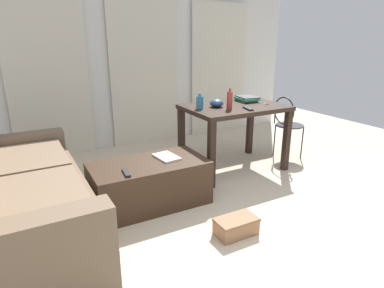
{
  "coord_description": "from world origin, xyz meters",
  "views": [
    {
      "loc": [
        -1.72,
        -1.4,
        1.55
      ],
      "look_at": [
        -0.08,
        1.61,
        0.44
      ],
      "focal_mm": 30.49,
      "sensor_mm": 36.0,
      "label": 1
    }
  ],
  "objects_px": {
    "couch": "(26,199)",
    "bowl": "(217,103)",
    "bottle_far": "(230,100)",
    "shoebox": "(236,226)",
    "tv_remote_primary": "(126,173)",
    "coffee_table": "(150,183)",
    "craft_table": "(234,115)",
    "scissors": "(266,104)",
    "bottle_near": "(200,102)",
    "tv_remote_on_table": "(248,109)",
    "magazine": "(167,157)",
    "wire_chair": "(287,120)",
    "book_stack": "(247,99)"
  },
  "relations": [
    {
      "from": "magazine",
      "to": "shoebox",
      "type": "xyz_separation_m",
      "value": [
        0.23,
        -0.87,
        -0.37
      ]
    },
    {
      "from": "shoebox",
      "to": "tv_remote_on_table",
      "type": "bearing_deg",
      "value": 49.42
    },
    {
      "from": "magazine",
      "to": "shoebox",
      "type": "bearing_deg",
      "value": -81.97
    },
    {
      "from": "bottle_near",
      "to": "wire_chair",
      "type": "bearing_deg",
      "value": -3.64
    },
    {
      "from": "craft_table",
      "to": "bottle_near",
      "type": "distance_m",
      "value": 0.49
    },
    {
      "from": "wire_chair",
      "to": "bowl",
      "type": "height_order",
      "value": "bowl"
    },
    {
      "from": "scissors",
      "to": "tv_remote_primary",
      "type": "distance_m",
      "value": 1.97
    },
    {
      "from": "couch",
      "to": "bottle_far",
      "type": "bearing_deg",
      "value": 6.29
    },
    {
      "from": "book_stack",
      "to": "scissors",
      "type": "distance_m",
      "value": 0.27
    },
    {
      "from": "scissors",
      "to": "tv_remote_primary",
      "type": "bearing_deg",
      "value": -167.37
    },
    {
      "from": "tv_remote_on_table",
      "to": "magazine",
      "type": "bearing_deg",
      "value": -161.3
    },
    {
      "from": "bowl",
      "to": "shoebox",
      "type": "bearing_deg",
      "value": -115.22
    },
    {
      "from": "coffee_table",
      "to": "tv_remote_on_table",
      "type": "distance_m",
      "value": 1.38
    },
    {
      "from": "bottle_near",
      "to": "tv_remote_primary",
      "type": "xyz_separation_m",
      "value": [
        -1.06,
        -0.57,
        -0.42
      ]
    },
    {
      "from": "coffee_table",
      "to": "bottle_far",
      "type": "distance_m",
      "value": 1.28
    },
    {
      "from": "shoebox",
      "to": "tv_remote_primary",
      "type": "bearing_deg",
      "value": 135.68
    },
    {
      "from": "scissors",
      "to": "shoebox",
      "type": "distance_m",
      "value": 1.78
    },
    {
      "from": "bottle_near",
      "to": "coffee_table",
      "type": "bearing_deg",
      "value": -152.48
    },
    {
      "from": "coffee_table",
      "to": "magazine",
      "type": "height_order",
      "value": "magazine"
    },
    {
      "from": "wire_chair",
      "to": "tv_remote_primary",
      "type": "xyz_separation_m",
      "value": [
        -2.33,
        -0.49,
        -0.08
      ]
    },
    {
      "from": "coffee_table",
      "to": "tv_remote_on_table",
      "type": "height_order",
      "value": "tv_remote_on_table"
    },
    {
      "from": "couch",
      "to": "bottle_near",
      "type": "xyz_separation_m",
      "value": [
        1.85,
        0.42,
        0.55
      ]
    },
    {
      "from": "book_stack",
      "to": "tv_remote_on_table",
      "type": "height_order",
      "value": "book_stack"
    },
    {
      "from": "coffee_table",
      "to": "bowl",
      "type": "relative_size",
      "value": 6.89
    },
    {
      "from": "bowl",
      "to": "tv_remote_on_table",
      "type": "relative_size",
      "value": 0.88
    },
    {
      "from": "bottle_near",
      "to": "tv_remote_on_table",
      "type": "height_order",
      "value": "bottle_near"
    },
    {
      "from": "wire_chair",
      "to": "book_stack",
      "type": "xyz_separation_m",
      "value": [
        -0.53,
        0.19,
        0.3
      ]
    },
    {
      "from": "coffee_table",
      "to": "craft_table",
      "type": "distance_m",
      "value": 1.38
    },
    {
      "from": "tv_remote_primary",
      "to": "coffee_table",
      "type": "bearing_deg",
      "value": 36.86
    },
    {
      "from": "couch",
      "to": "scissors",
      "type": "relative_size",
      "value": 16.81
    },
    {
      "from": "scissors",
      "to": "magazine",
      "type": "distance_m",
      "value": 1.49
    },
    {
      "from": "craft_table",
      "to": "bottle_far",
      "type": "relative_size",
      "value": 5.02
    },
    {
      "from": "scissors",
      "to": "magazine",
      "type": "relative_size",
      "value": 0.45
    },
    {
      "from": "coffee_table",
      "to": "book_stack",
      "type": "distance_m",
      "value": 1.73
    },
    {
      "from": "scissors",
      "to": "wire_chair",
      "type": "bearing_deg",
      "value": 8.49
    },
    {
      "from": "couch",
      "to": "book_stack",
      "type": "relative_size",
      "value": 7.18
    },
    {
      "from": "coffee_table",
      "to": "wire_chair",
      "type": "xyz_separation_m",
      "value": [
        2.06,
        0.33,
        0.31
      ]
    },
    {
      "from": "couch",
      "to": "coffee_table",
      "type": "height_order",
      "value": "couch"
    },
    {
      "from": "bowl",
      "to": "book_stack",
      "type": "height_order",
      "value": "bowl"
    },
    {
      "from": "scissors",
      "to": "book_stack",
      "type": "bearing_deg",
      "value": 110.15
    },
    {
      "from": "book_stack",
      "to": "couch",
      "type": "bearing_deg",
      "value": -168.58
    },
    {
      "from": "bowl",
      "to": "magazine",
      "type": "bearing_deg",
      "value": -155.23
    },
    {
      "from": "couch",
      "to": "wire_chair",
      "type": "distance_m",
      "value": 3.15
    },
    {
      "from": "wire_chair",
      "to": "bottle_near",
      "type": "height_order",
      "value": "bottle_near"
    },
    {
      "from": "bottle_near",
      "to": "scissors",
      "type": "relative_size",
      "value": 1.41
    },
    {
      "from": "couch",
      "to": "bowl",
      "type": "bearing_deg",
      "value": 11.25
    },
    {
      "from": "bowl",
      "to": "scissors",
      "type": "height_order",
      "value": "bowl"
    },
    {
      "from": "bowl",
      "to": "tv_remote_primary",
      "type": "relative_size",
      "value": 0.85
    },
    {
      "from": "tv_remote_on_table",
      "to": "shoebox",
      "type": "distance_m",
      "value": 1.45
    },
    {
      "from": "wire_chair",
      "to": "shoebox",
      "type": "bearing_deg",
      "value": -144.48
    }
  ]
}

